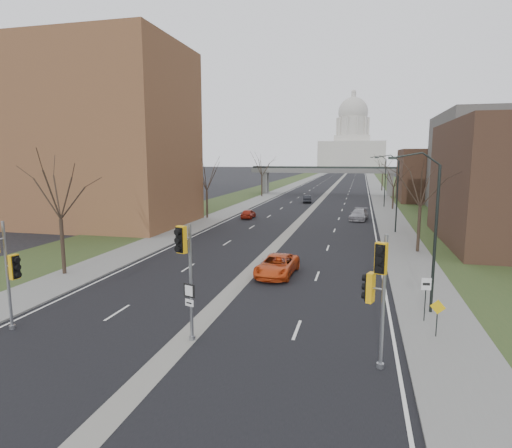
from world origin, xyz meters
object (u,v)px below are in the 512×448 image
at_px(signal_pole_right, 377,282).
at_px(car_right_near, 277,265).
at_px(speed_limit_sign, 426,291).
at_px(car_left_near, 248,214).
at_px(signal_pole_left, 5,261).
at_px(signal_pole_median, 186,261).
at_px(warning_sign, 437,313).
at_px(car_left_far, 307,199).
at_px(car_right_mid, 359,214).

height_order(signal_pole_right, car_right_near, signal_pole_right).
xyz_separation_m(speed_limit_sign, car_left_near, (-18.69, 34.95, -1.04)).
bearing_deg(signal_pole_left, signal_pole_median, 14.85).
relative_size(signal_pole_median, warning_sign, 3.06).
xyz_separation_m(speed_limit_sign, car_right_near, (-9.15, 7.11, -0.96)).
bearing_deg(signal_pole_median, car_left_near, 120.12).
bearing_deg(car_left_far, signal_pole_right, 91.77).
distance_m(signal_pole_left, car_right_near, 17.25).
distance_m(signal_pole_median, car_right_mid, 42.88).
height_order(signal_pole_right, car_right_mid, signal_pole_right).
height_order(warning_sign, car_right_mid, warning_sign).
relative_size(car_left_near, car_left_far, 0.90).
bearing_deg(warning_sign, car_left_near, 137.13).
bearing_deg(car_left_near, signal_pole_left, 86.77).
height_order(signal_pole_median, car_left_near, signal_pole_median).
height_order(car_left_near, car_right_mid, car_right_mid).
xyz_separation_m(signal_pole_median, car_right_mid, (7.43, 42.12, -3.11)).
distance_m(signal_pole_left, warning_sign, 20.79).
distance_m(speed_limit_sign, car_right_mid, 37.17).
height_order(signal_pole_median, car_right_near, signal_pole_median).
height_order(warning_sign, car_left_near, warning_sign).
bearing_deg(signal_pole_median, car_left_far, 111.32).
xyz_separation_m(speed_limit_sign, car_left_far, (-13.27, 58.00, -0.99)).
relative_size(signal_pole_left, signal_pole_median, 0.99).
height_order(signal_pole_left, car_left_far, signal_pole_left).
relative_size(signal_pole_right, car_right_mid, 1.06).
bearing_deg(signal_pole_right, speed_limit_sign, 85.01).
bearing_deg(car_left_near, warning_sign, 115.79).
relative_size(speed_limit_sign, car_left_far, 0.53).
distance_m(warning_sign, car_right_near, 13.08).
bearing_deg(car_right_mid, signal_pole_median, -93.10).
xyz_separation_m(speed_limit_sign, car_right_mid, (-3.57, 36.99, -0.94)).
xyz_separation_m(signal_pole_left, signal_pole_median, (8.99, 0.87, 0.28)).
relative_size(car_right_near, car_right_mid, 1.02).
bearing_deg(speed_limit_sign, car_left_far, 95.50).
distance_m(speed_limit_sign, car_left_far, 59.51).
distance_m(signal_pole_left, car_right_mid, 46.11).
height_order(speed_limit_sign, car_left_far, speed_limit_sign).
relative_size(warning_sign, car_right_mid, 0.35).
distance_m(signal_pole_median, warning_sign, 12.00).
bearing_deg(warning_sign, car_left_far, 122.65).
bearing_deg(car_left_far, car_right_mid, 107.10).
xyz_separation_m(warning_sign, car_right_mid, (-3.84, 38.92, -0.54)).
xyz_separation_m(signal_pole_median, warning_sign, (11.27, 3.20, -2.57)).
bearing_deg(signal_pole_right, car_left_near, 131.78).
xyz_separation_m(car_left_far, car_right_mid, (9.70, -21.01, 0.05)).
relative_size(signal_pole_median, car_left_far, 1.29).
bearing_deg(signal_pole_right, car_right_near, 137.18).
distance_m(signal_pole_median, speed_limit_sign, 12.33).
bearing_deg(signal_pole_left, car_right_mid, 78.42).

